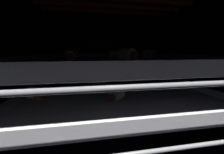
{
  "coord_description": "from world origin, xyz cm",
  "views": [
    {
      "loc": [
        -6.4,
        -33.95,
        23.84
      ],
      "look_at": [
        0.0,
        5.94,
        15.3
      ],
      "focal_mm": 20.14,
      "sensor_mm": 36.0,
      "label": 1
    }
  ],
  "objects_px": {
    "pig_in_blanket_upper_2": "(116,55)",
    "pig_in_blanket_upper_5": "(73,56)",
    "pig_in_blanket_upper_1": "(150,54)",
    "pig_in_blanket_lower_0": "(92,78)",
    "pig_in_blanket_lower_1": "(101,82)",
    "pig_in_blanket_upper_4": "(70,54)",
    "oven_rack_upper": "(115,65)",
    "pig_in_blanket_upper_3": "(123,54)",
    "oven_rack_lower": "(115,93)",
    "pig_in_blanket_lower_4": "(139,74)",
    "pig_in_blanket_upper_0": "(146,54)",
    "baking_tray_upper": "(115,62)",
    "pig_in_blanket_lower_3": "(35,93)",
    "pig_in_blanket_upper_6": "(127,55)",
    "baking_tray_lower": "(115,90)",
    "pig_in_blanket_lower_5": "(116,95)"
  },
  "relations": [
    {
      "from": "pig_in_blanket_lower_3",
      "to": "pig_in_blanket_upper_4",
      "type": "distance_m",
      "value": 0.22
    },
    {
      "from": "pig_in_blanket_lower_0",
      "to": "pig_in_blanket_upper_5",
      "type": "height_order",
      "value": "pig_in_blanket_upper_5"
    },
    {
      "from": "pig_in_blanket_upper_1",
      "to": "pig_in_blanket_upper_4",
      "type": "bearing_deg",
      "value": 175.62
    },
    {
      "from": "pig_in_blanket_upper_3",
      "to": "pig_in_blanket_lower_0",
      "type": "bearing_deg",
      "value": -149.55
    },
    {
      "from": "baking_tray_upper",
      "to": "pig_in_blanket_upper_2",
      "type": "height_order",
      "value": "pig_in_blanket_upper_2"
    },
    {
      "from": "pig_in_blanket_lower_0",
      "to": "pig_in_blanket_upper_4",
      "type": "distance_m",
      "value": 0.13
    },
    {
      "from": "pig_in_blanket_upper_2",
      "to": "baking_tray_upper",
      "type": "bearing_deg",
      "value": -101.05
    },
    {
      "from": "pig_in_blanket_upper_1",
      "to": "pig_in_blanket_upper_5",
      "type": "xyz_separation_m",
      "value": [
        -0.28,
        -0.1,
        -0.0
      ]
    },
    {
      "from": "pig_in_blanket_upper_3",
      "to": "pig_in_blanket_upper_6",
      "type": "relative_size",
      "value": 1.12
    },
    {
      "from": "pig_in_blanket_lower_4",
      "to": "pig_in_blanket_lower_3",
      "type": "bearing_deg",
      "value": -148.43
    },
    {
      "from": "pig_in_blanket_upper_0",
      "to": "pig_in_blanket_upper_3",
      "type": "xyz_separation_m",
      "value": [
        -0.07,
        0.07,
        -0.0
      ]
    },
    {
      "from": "oven_rack_lower",
      "to": "pig_in_blanket_upper_3",
      "type": "height_order",
      "value": "pig_in_blanket_upper_3"
    },
    {
      "from": "pig_in_blanket_lower_5",
      "to": "pig_in_blanket_upper_4",
      "type": "bearing_deg",
      "value": 118.4
    },
    {
      "from": "oven_rack_upper",
      "to": "pig_in_blanket_upper_4",
      "type": "height_order",
      "value": "pig_in_blanket_upper_4"
    },
    {
      "from": "pig_in_blanket_lower_4",
      "to": "pig_in_blanket_upper_6",
      "type": "height_order",
      "value": "pig_in_blanket_upper_6"
    },
    {
      "from": "pig_in_blanket_lower_0",
      "to": "pig_in_blanket_lower_3",
      "type": "height_order",
      "value": "same"
    },
    {
      "from": "pig_in_blanket_upper_3",
      "to": "pig_in_blanket_upper_5",
      "type": "distance_m",
      "value": 0.22
    },
    {
      "from": "pig_in_blanket_lower_3",
      "to": "pig_in_blanket_lower_5",
      "type": "relative_size",
      "value": 1.35
    },
    {
      "from": "baking_tray_lower",
      "to": "pig_in_blanket_upper_2",
      "type": "xyz_separation_m",
      "value": [
        0.02,
        0.1,
        0.1
      ]
    },
    {
      "from": "pig_in_blanket_lower_0",
      "to": "pig_in_blanket_lower_1",
      "type": "xyz_separation_m",
      "value": [
        0.03,
        -0.06,
        0.0
      ]
    },
    {
      "from": "pig_in_blanket_lower_1",
      "to": "pig_in_blanket_upper_0",
      "type": "relative_size",
      "value": 1.22
    },
    {
      "from": "pig_in_blanket_lower_4",
      "to": "baking_tray_upper",
      "type": "xyz_separation_m",
      "value": [
        -0.13,
        -0.15,
        0.07
      ]
    },
    {
      "from": "pig_in_blanket_lower_0",
      "to": "pig_in_blanket_lower_4",
      "type": "xyz_separation_m",
      "value": [
        0.19,
        0.06,
        -0.0
      ]
    },
    {
      "from": "oven_rack_lower",
      "to": "pig_in_blanket_upper_5",
      "type": "bearing_deg",
      "value": 163.61
    },
    {
      "from": "pig_in_blanket_upper_2",
      "to": "pig_in_blanket_upper_5",
      "type": "relative_size",
      "value": 0.84
    },
    {
      "from": "pig_in_blanket_lower_1",
      "to": "pig_in_blanket_upper_1",
      "type": "height_order",
      "value": "pig_in_blanket_upper_1"
    },
    {
      "from": "pig_in_blanket_lower_5",
      "to": "pig_in_blanket_lower_0",
      "type": "bearing_deg",
      "value": 107.18
    },
    {
      "from": "oven_rack_upper",
      "to": "pig_in_blanket_upper_0",
      "type": "relative_size",
      "value": 10.26
    },
    {
      "from": "pig_in_blanket_lower_0",
      "to": "pig_in_blanket_upper_1",
      "type": "height_order",
      "value": "pig_in_blanket_upper_1"
    },
    {
      "from": "pig_in_blanket_lower_0",
      "to": "pig_in_blanket_upper_5",
      "type": "distance_m",
      "value": 0.11
    },
    {
      "from": "oven_rack_upper",
      "to": "pig_in_blanket_upper_5",
      "type": "distance_m",
      "value": 0.12
    },
    {
      "from": "pig_in_blanket_upper_3",
      "to": "baking_tray_upper",
      "type": "bearing_deg",
      "value": -110.22
    },
    {
      "from": "pig_in_blanket_lower_4",
      "to": "pig_in_blanket_upper_5",
      "type": "xyz_separation_m",
      "value": [
        -0.24,
        -0.12,
        0.08
      ]
    },
    {
      "from": "pig_in_blanket_upper_4",
      "to": "pig_in_blanket_lower_3",
      "type": "bearing_deg",
      "value": -104.42
    },
    {
      "from": "pig_in_blanket_upper_2",
      "to": "pig_in_blanket_upper_3",
      "type": "relative_size",
      "value": 0.88
    },
    {
      "from": "baking_tray_lower",
      "to": "pig_in_blanket_upper_6",
      "type": "distance_m",
      "value": 0.11
    },
    {
      "from": "pig_in_blanket_lower_0",
      "to": "pig_in_blanket_upper_5",
      "type": "xyz_separation_m",
      "value": [
        -0.05,
        -0.05,
        0.08
      ]
    },
    {
      "from": "oven_rack_lower",
      "to": "pig_in_blanket_upper_0",
      "type": "height_order",
      "value": "pig_in_blanket_upper_0"
    },
    {
      "from": "pig_in_blanket_lower_1",
      "to": "pig_in_blanket_lower_0",
      "type": "bearing_deg",
      "value": 114.45
    },
    {
      "from": "pig_in_blanket_lower_3",
      "to": "baking_tray_upper",
      "type": "height_order",
      "value": "baking_tray_upper"
    },
    {
      "from": "pig_in_blanket_upper_6",
      "to": "baking_tray_upper",
      "type": "bearing_deg",
      "value": 109.25
    },
    {
      "from": "pig_in_blanket_lower_1",
      "to": "pig_in_blanket_lower_5",
      "type": "xyz_separation_m",
      "value": [
        0.03,
        -0.11,
        -0.0
      ]
    },
    {
      "from": "pig_in_blanket_lower_5",
      "to": "pig_in_blanket_upper_3",
      "type": "bearing_deg",
      "value": 73.55
    },
    {
      "from": "pig_in_blanket_upper_2",
      "to": "pig_in_blanket_upper_1",
      "type": "bearing_deg",
      "value": 12.83
    },
    {
      "from": "pig_in_blanket_upper_1",
      "to": "pig_in_blanket_upper_5",
      "type": "height_order",
      "value": "pig_in_blanket_upper_1"
    },
    {
      "from": "pig_in_blanket_upper_0",
      "to": "pig_in_blanket_upper_3",
      "type": "bearing_deg",
      "value": 134.97
    },
    {
      "from": "pig_in_blanket_lower_3",
      "to": "pig_in_blanket_lower_1",
      "type": "bearing_deg",
      "value": 25.92
    },
    {
      "from": "oven_rack_upper",
      "to": "pig_in_blanket_upper_3",
      "type": "bearing_deg",
      "value": 69.78
    },
    {
      "from": "oven_rack_lower",
      "to": "pig_in_blanket_lower_4",
      "type": "relative_size",
      "value": 9.41
    },
    {
      "from": "oven_rack_upper",
      "to": "pig_in_blanket_upper_3",
      "type": "distance_m",
      "value": 0.17
    }
  ]
}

